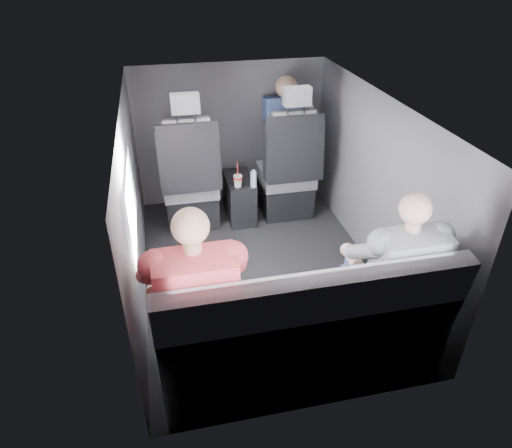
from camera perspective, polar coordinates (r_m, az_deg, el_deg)
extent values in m
plane|color=black|center=(3.68, 0.54, -5.80)|extent=(2.60, 2.60, 0.00)
plane|color=#B2B2AD|center=(3.06, 0.67, 14.77)|extent=(2.60, 2.60, 0.00)
cube|color=#56565B|center=(3.25, -15.04, 1.80)|extent=(0.02, 2.60, 1.35)
cube|color=#56565B|center=(3.60, 14.74, 4.86)|extent=(0.02, 2.60, 1.35)
cube|color=#56565B|center=(4.48, -3.20, 11.16)|extent=(1.80, 0.02, 1.35)
cube|color=#56565B|center=(2.29, 8.06, -11.58)|extent=(1.80, 0.02, 1.35)
cube|color=white|center=(2.88, -15.30, 2.84)|extent=(0.02, 0.75, 0.42)
cube|color=black|center=(3.96, 4.85, 10.23)|extent=(0.35, 0.11, 0.59)
cube|color=black|center=(4.31, -8.05, 2.33)|extent=(0.46, 0.48, 0.30)
cube|color=slate|center=(4.19, -8.25, 4.95)|extent=(0.48, 0.46, 0.14)
cube|color=slate|center=(3.85, -8.39, 8.57)|extent=(0.38, 0.18, 0.61)
cube|color=black|center=(3.86, -11.63, 7.81)|extent=(0.08, 0.21, 0.53)
cube|color=black|center=(3.88, -5.09, 8.50)|extent=(0.08, 0.21, 0.53)
cube|color=black|center=(3.80, -8.29, 8.07)|extent=(0.50, 0.11, 0.58)
cube|color=slate|center=(3.67, -8.87, 14.67)|extent=(0.22, 0.10, 0.15)
cube|color=black|center=(4.45, 3.56, 3.57)|extent=(0.46, 0.48, 0.30)
cube|color=slate|center=(4.33, 3.73, 6.14)|extent=(0.48, 0.46, 0.14)
cube|color=slate|center=(4.00, 4.70, 9.72)|extent=(0.38, 0.18, 0.61)
cube|color=black|center=(3.96, 1.59, 9.09)|extent=(0.08, 0.21, 0.53)
cube|color=black|center=(4.08, 7.68, 9.52)|extent=(0.08, 0.21, 0.53)
cube|color=black|center=(3.95, 4.96, 9.24)|extent=(0.50, 0.11, 0.58)
cube|color=slate|center=(3.83, 5.17, 15.62)|extent=(0.22, 0.10, 0.15)
cube|color=black|center=(4.30, -2.07, 3.31)|extent=(0.24, 0.48, 0.40)
cylinder|color=black|center=(4.09, -2.50, 4.99)|extent=(0.09, 0.09, 0.01)
cylinder|color=black|center=(4.11, -0.99, 5.14)|extent=(0.09, 0.09, 0.01)
cube|color=slate|center=(2.79, 5.40, -14.52)|extent=(1.60, 0.50, 0.45)
cube|color=slate|center=(2.32, 7.65, -10.67)|extent=(1.60, 0.17, 0.47)
cylinder|color=red|center=(4.02, -2.29, 5.79)|extent=(0.08, 0.08, 0.02)
cylinder|color=white|center=(4.01, -2.30, 6.02)|extent=(0.08, 0.08, 0.01)
cylinder|color=red|center=(3.98, -2.32, 6.91)|extent=(0.01, 0.01, 0.13)
cylinder|color=#ADD3EB|center=(4.03, -0.30, 5.59)|extent=(0.06, 0.06, 0.14)
cylinder|color=#ADD3EB|center=(3.99, -0.31, 6.62)|extent=(0.03, 0.03, 0.02)
cube|color=silver|center=(2.68, -9.06, -6.74)|extent=(0.35, 0.28, 0.02)
cube|color=silver|center=(2.66, -9.06, -6.75)|extent=(0.28, 0.17, 0.00)
cube|color=silver|center=(2.73, -9.20, -5.68)|extent=(0.10, 0.07, 0.00)
cube|color=silver|center=(2.49, -9.01, -6.63)|extent=(0.32, 0.12, 0.22)
cube|color=silver|center=(2.50, -9.02, -6.56)|extent=(0.28, 0.10, 0.19)
cube|color=black|center=(2.95, 15.45, -3.63)|extent=(0.34, 0.26, 0.02)
cube|color=black|center=(2.93, 15.60, -3.62)|extent=(0.27, 0.16, 0.00)
cube|color=black|center=(2.99, 14.95, -2.77)|extent=(0.10, 0.06, 0.00)
cube|color=black|center=(2.79, 16.94, -3.31)|extent=(0.31, 0.12, 0.20)
cube|color=silver|center=(2.80, 16.87, -3.26)|extent=(0.27, 0.10, 0.17)
cube|color=#323237|center=(2.60, -9.93, -10.43)|extent=(0.15, 0.43, 0.13)
cube|color=#323237|center=(2.60, -5.11, -9.86)|extent=(0.15, 0.43, 0.13)
cube|color=#323237|center=(2.96, -9.72, -11.71)|extent=(0.13, 0.13, 0.45)
cube|color=#323237|center=(2.97, -5.47, -11.21)|extent=(0.13, 0.13, 0.45)
cube|color=#CB424D|center=(2.29, -7.40, -8.90)|extent=(0.39, 0.27, 0.54)
sphere|color=#D7A886|center=(2.09, -8.20, -0.29)|extent=(0.18, 0.18, 0.18)
cylinder|color=#D7A886|center=(2.56, -12.35, -6.92)|extent=(0.11, 0.27, 0.12)
cylinder|color=#D7A886|center=(2.58, -3.56, -5.89)|extent=(0.11, 0.27, 0.12)
cube|color=navy|center=(2.83, 13.79, -7.02)|extent=(0.14, 0.41, 0.12)
cube|color=navy|center=(2.92, 17.42, -6.36)|extent=(0.14, 0.41, 0.12)
cube|color=navy|center=(3.15, 11.55, -8.77)|extent=(0.12, 0.12, 0.45)
cube|color=navy|center=(3.23, 14.89, -8.15)|extent=(0.12, 0.12, 0.45)
cube|color=slate|center=(2.60, 18.25, -5.38)|extent=(0.37, 0.25, 0.50)
sphere|color=tan|center=(2.44, 19.30, 1.82)|extent=(0.17, 0.17, 0.17)
cylinder|color=tan|center=(2.77, 11.93, -3.99)|extent=(0.10, 0.26, 0.11)
cylinder|color=tan|center=(2.93, 18.57, -2.96)|extent=(0.10, 0.26, 0.11)
cube|color=navy|center=(4.34, 3.74, 11.95)|extent=(0.40, 0.26, 0.58)
sphere|color=#D7A886|center=(4.25, 3.84, 16.72)|extent=(0.20, 0.20, 0.20)
cube|color=navy|center=(4.50, 3.41, 8.73)|extent=(0.34, 0.40, 0.12)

